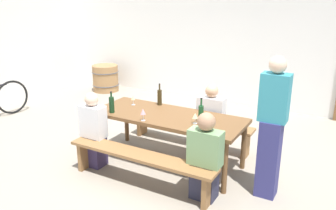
% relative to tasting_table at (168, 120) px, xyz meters
% --- Properties ---
extents(ground_plane, '(24.00, 24.00, 0.00)m').
position_rel_tasting_table_xyz_m(ground_plane, '(0.00, 0.00, -0.68)').
color(ground_plane, gray).
extents(back_wall, '(14.00, 0.20, 3.20)m').
position_rel_tasting_table_xyz_m(back_wall, '(0.00, 3.35, 0.92)').
color(back_wall, white).
rests_on(back_wall, ground).
extents(tasting_table, '(2.19, 0.87, 0.75)m').
position_rel_tasting_table_xyz_m(tasting_table, '(0.00, 0.00, 0.00)').
color(tasting_table, brown).
rests_on(tasting_table, ground).
extents(bench_near, '(2.09, 0.30, 0.45)m').
position_rel_tasting_table_xyz_m(bench_near, '(0.00, -0.73, -0.32)').
color(bench_near, olive).
rests_on(bench_near, ground).
extents(bench_far, '(2.09, 0.30, 0.45)m').
position_rel_tasting_table_xyz_m(bench_far, '(0.00, 0.73, -0.32)').
color(bench_far, olive).
rests_on(bench_far, ground).
extents(wine_bottle_0, '(0.07, 0.07, 0.34)m').
position_rel_tasting_table_xyz_m(wine_bottle_0, '(-0.35, 0.35, 0.20)').
color(wine_bottle_0, '#332814').
rests_on(wine_bottle_0, tasting_table).
extents(wine_bottle_1, '(0.07, 0.07, 0.34)m').
position_rel_tasting_table_xyz_m(wine_bottle_1, '(0.52, -0.02, 0.20)').
color(wine_bottle_1, '#194723').
rests_on(wine_bottle_1, tasting_table).
extents(wine_bottle_2, '(0.08, 0.08, 0.32)m').
position_rel_tasting_table_xyz_m(wine_bottle_2, '(-0.77, -0.30, 0.20)').
color(wine_bottle_2, '#143319').
rests_on(wine_bottle_2, tasting_table).
extents(wine_glass_0, '(0.08, 0.08, 0.15)m').
position_rel_tasting_table_xyz_m(wine_glass_0, '(0.48, -0.12, 0.18)').
color(wine_glass_0, silver).
rests_on(wine_glass_0, tasting_table).
extents(wine_glass_1, '(0.06, 0.06, 0.15)m').
position_rel_tasting_table_xyz_m(wine_glass_1, '(-0.71, 0.15, 0.18)').
color(wine_glass_1, silver).
rests_on(wine_glass_1, tasting_table).
extents(wine_glass_2, '(0.07, 0.07, 0.17)m').
position_rel_tasting_table_xyz_m(wine_glass_2, '(-0.18, -0.36, 0.19)').
color(wine_glass_2, silver).
rests_on(wine_glass_2, tasting_table).
extents(seated_guest_near_0, '(0.36, 0.24, 1.10)m').
position_rel_tasting_table_xyz_m(seated_guest_near_0, '(-0.89, -0.58, -0.16)').
color(seated_guest_near_0, '#372B50').
rests_on(seated_guest_near_0, ground).
extents(seated_guest_near_1, '(0.40, 0.24, 1.10)m').
position_rel_tasting_table_xyz_m(seated_guest_near_1, '(0.84, -0.58, -0.15)').
color(seated_guest_near_1, '#2C2C42').
rests_on(seated_guest_near_1, ground).
extents(seated_guest_far_0, '(0.41, 0.24, 1.12)m').
position_rel_tasting_table_xyz_m(seated_guest_far_0, '(0.42, 0.58, -0.15)').
color(seated_guest_far_0, '#50294D').
rests_on(seated_guest_far_0, ground).
extents(standing_host, '(0.33, 0.24, 1.75)m').
position_rel_tasting_table_xyz_m(standing_host, '(1.48, -0.14, 0.18)').
color(standing_host, navy).
rests_on(standing_host, ground).
extents(wine_barrel, '(0.68, 0.68, 0.67)m').
position_rel_tasting_table_xyz_m(wine_barrel, '(-3.38, 2.71, -0.34)').
color(wine_barrel, '#9E7247').
rests_on(wine_barrel, ground).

